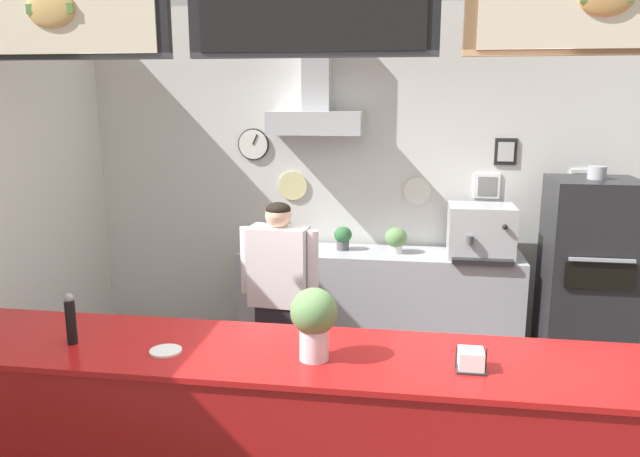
% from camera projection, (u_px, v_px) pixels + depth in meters
% --- Properties ---
extents(back_wall_assembly, '(5.06, 2.62, 3.07)m').
position_uv_depth(back_wall_assembly, '(353.00, 168.00, 5.58)').
color(back_wall_assembly, '#9E9E99').
rests_on(back_wall_assembly, ground_plane).
extents(service_counter, '(4.03, 0.74, 1.02)m').
position_uv_depth(service_counter, '(302.00, 444.00, 3.22)').
color(service_counter, maroon).
rests_on(service_counter, ground_plane).
extents(back_prep_counter, '(2.46, 0.55, 0.93)m').
position_uv_depth(back_prep_counter, '(378.00, 303.00, 5.55)').
color(back_prep_counter, '#A3A5AD').
rests_on(back_prep_counter, ground_plane).
extents(pizza_oven, '(0.67, 0.67, 1.74)m').
position_uv_depth(pizza_oven, '(587.00, 280.00, 4.99)').
color(pizza_oven, '#232326').
rests_on(pizza_oven, ground_plane).
extents(shop_worker, '(0.56, 0.25, 1.57)m').
position_uv_depth(shop_worker, '(280.00, 303.00, 4.39)').
color(shop_worker, '#232328').
rests_on(shop_worker, ground_plane).
extents(espresso_machine, '(0.55, 0.50, 0.44)m').
position_uv_depth(espresso_machine, '(481.00, 232.00, 5.25)').
color(espresso_machine, '#B7BABF').
rests_on(espresso_machine, back_prep_counter).
extents(potted_rosemary, '(0.19, 0.19, 0.23)m').
position_uv_depth(potted_rosemary, '(396.00, 239.00, 5.40)').
color(potted_rosemary, beige).
rests_on(potted_rosemary, back_prep_counter).
extents(potted_basil, '(0.16, 0.16, 0.21)m').
position_uv_depth(potted_basil, '(343.00, 237.00, 5.51)').
color(potted_basil, '#4C4C51').
rests_on(potted_basil, back_prep_counter).
extents(potted_thyme, '(0.13, 0.13, 0.20)m').
position_uv_depth(potted_thyme, '(266.00, 235.00, 5.61)').
color(potted_thyme, '#9E563D').
rests_on(potted_thyme, back_prep_counter).
extents(napkin_holder, '(0.14, 0.14, 0.11)m').
position_uv_depth(napkin_holder, '(471.00, 360.00, 2.91)').
color(napkin_holder, '#262628').
rests_on(napkin_holder, service_counter).
extents(pepper_grinder, '(0.05, 0.05, 0.27)m').
position_uv_depth(pepper_grinder, '(71.00, 319.00, 3.19)').
color(pepper_grinder, black).
rests_on(pepper_grinder, service_counter).
extents(condiment_plate, '(0.16, 0.16, 0.01)m').
position_uv_depth(condiment_plate, '(166.00, 351.00, 3.11)').
color(condiment_plate, white).
rests_on(condiment_plate, service_counter).
extents(basil_vase, '(0.23, 0.23, 0.36)m').
position_uv_depth(basil_vase, '(314.00, 320.00, 2.99)').
color(basil_vase, silver).
rests_on(basil_vase, service_counter).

